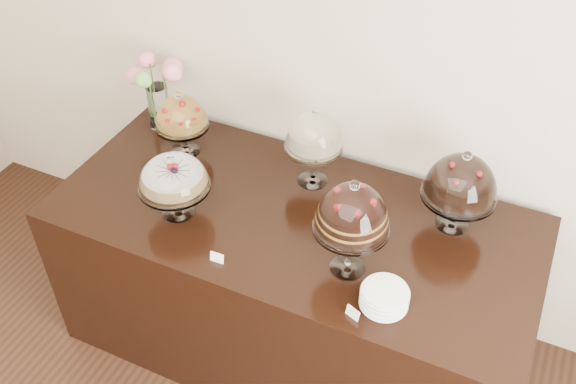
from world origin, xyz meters
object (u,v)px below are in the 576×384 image
at_px(cake_stand_dark_choco, 462,181).
at_px(flower_vase, 158,86).
at_px(display_counter, 292,282).
at_px(cake_stand_sugar_sponge, 173,176).
at_px(cake_stand_fruit_tart, 181,115).
at_px(plate_stack, 384,297).
at_px(cake_stand_cheesecake, 314,135).
at_px(cake_stand_choco_layer, 352,213).

xyz_separation_m(cake_stand_dark_choco, flower_vase, (-1.59, 0.12, -0.01)).
relative_size(display_counter, cake_stand_sugar_sponge, 6.51).
relative_size(cake_stand_fruit_tart, plate_stack, 1.91).
xyz_separation_m(flower_vase, plate_stack, (1.46, -0.68, -0.19)).
bearing_deg(flower_vase, cake_stand_cheesecake, -6.17).
bearing_deg(display_counter, flower_vase, 158.52).
bearing_deg(plate_stack, flower_vase, 155.09).
xyz_separation_m(display_counter, cake_stand_cheesecake, (-0.02, 0.27, 0.72)).
relative_size(display_counter, cake_stand_choco_layer, 4.75).
relative_size(display_counter, cake_stand_dark_choco, 5.49).
height_order(cake_stand_sugar_sponge, flower_vase, flower_vase).
xyz_separation_m(cake_stand_cheesecake, cake_stand_fruit_tart, (-0.68, -0.06, -0.05)).
bearing_deg(cake_stand_choco_layer, cake_stand_dark_choco, 53.38).
bearing_deg(flower_vase, cake_stand_sugar_sponge, -51.26).
relative_size(cake_stand_dark_choco, cake_stand_fruit_tart, 1.14).
height_order(display_counter, cake_stand_dark_choco, cake_stand_dark_choco).
bearing_deg(plate_stack, cake_stand_cheesecake, 133.42).
bearing_deg(cake_stand_cheesecake, display_counter, -86.37).
bearing_deg(plate_stack, cake_stand_fruit_tart, 156.86).
height_order(cake_stand_dark_choco, plate_stack, cake_stand_dark_choco).
bearing_deg(cake_stand_dark_choco, cake_stand_cheesecake, 178.44).
bearing_deg(plate_stack, cake_stand_dark_choco, 76.96).
xyz_separation_m(cake_stand_choco_layer, flower_vase, (-1.27, 0.56, -0.07)).
height_order(cake_stand_choco_layer, cake_stand_dark_choco, cake_stand_choco_layer).
distance_m(cake_stand_sugar_sponge, cake_stand_fruit_tart, 0.46).
bearing_deg(cake_stand_cheesecake, cake_stand_sugar_sponge, -135.07).
distance_m(cake_stand_sugar_sponge, flower_vase, 0.72).
bearing_deg(display_counter, cake_stand_dark_choco, 20.57).
bearing_deg(flower_vase, cake_stand_choco_layer, -23.71).
relative_size(cake_stand_choco_layer, flower_vase, 1.19).
distance_m(cake_stand_fruit_tart, flower_vase, 0.28).
bearing_deg(plate_stack, cake_stand_sugar_sponge, 173.32).
bearing_deg(cake_stand_fruit_tart, plate_stack, -23.14).
distance_m(cake_stand_cheesecake, flower_vase, 0.92).
distance_m(cake_stand_sugar_sponge, plate_stack, 1.03).
distance_m(cake_stand_choco_layer, cake_stand_fruit_tart, 1.11).
bearing_deg(flower_vase, display_counter, -21.48).
xyz_separation_m(display_counter, cake_stand_sugar_sponge, (-0.48, -0.19, 0.66)).
height_order(display_counter, flower_vase, flower_vase).
relative_size(cake_stand_dark_choco, plate_stack, 2.17).
bearing_deg(cake_stand_fruit_tart, flower_vase, 146.68).
xyz_separation_m(cake_stand_fruit_tart, plate_stack, (1.23, -0.52, -0.17)).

